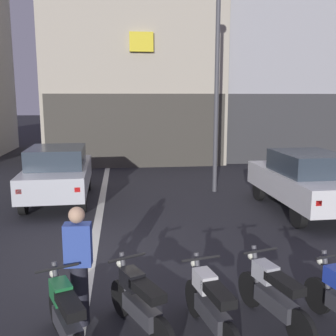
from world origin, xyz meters
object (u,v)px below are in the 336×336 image
at_px(street_lamp, 217,53).
at_px(motorcycle_black_row_left_mid, 139,302).
at_px(motorcycle_silver_row_right_mid, 273,294).
at_px(motorcycle_white_row_centre, 210,305).
at_px(car_white_parked_kerbside, 305,180).
at_px(person_by_motorcycles, 79,265).
at_px(car_silver_crossing_near, 58,172).
at_px(motorcycle_green_row_leftmost, 66,316).

bearing_deg(street_lamp, motorcycle_black_row_left_mid, -110.19).
bearing_deg(motorcycle_silver_row_right_mid, motorcycle_white_row_centre, -169.29).
distance_m(street_lamp, motorcycle_white_row_centre, 9.01).
bearing_deg(car_white_parked_kerbside, motorcycle_silver_row_right_mid, -119.38).
bearing_deg(motorcycle_silver_row_right_mid, motorcycle_black_row_left_mid, 179.96).
height_order(street_lamp, motorcycle_white_row_centre, street_lamp).
distance_m(street_lamp, motorcycle_silver_row_right_mid, 8.71).
bearing_deg(person_by_motorcycles, motorcycle_white_row_centre, -17.04).
distance_m(car_silver_crossing_near, person_by_motorcycles, 6.80).
bearing_deg(motorcycle_silver_row_right_mid, car_silver_crossing_near, 118.93).
relative_size(motorcycle_white_row_centre, person_by_motorcycles, 0.99).
distance_m(car_white_parked_kerbside, motorcycle_black_row_left_mid, 7.00).
xyz_separation_m(motorcycle_black_row_left_mid, motorcycle_silver_row_right_mid, (1.81, -0.00, 0.00)).
xyz_separation_m(car_silver_crossing_near, motorcycle_white_row_centre, (2.98, -7.20, -0.43)).
xyz_separation_m(car_silver_crossing_near, motorcycle_silver_row_right_mid, (3.88, -7.03, -0.43)).
bearing_deg(street_lamp, car_white_parked_kerbside, -53.36).
xyz_separation_m(street_lamp, motorcycle_white_row_centre, (-1.92, -7.87, -3.95)).
bearing_deg(street_lamp, person_by_motorcycles, -116.24).
bearing_deg(motorcycle_green_row_leftmost, motorcycle_black_row_left_mid, 14.63).
xyz_separation_m(car_white_parked_kerbside, motorcycle_green_row_leftmost, (-5.62, -5.39, -0.43)).
bearing_deg(motorcycle_black_row_left_mid, motorcycle_white_row_centre, -10.74).
bearing_deg(car_silver_crossing_near, person_by_motorcycles, -79.17).
bearing_deg(motorcycle_green_row_leftmost, car_white_parked_kerbside, 43.81).
xyz_separation_m(car_white_parked_kerbside, street_lamp, (-1.89, 2.54, 3.52)).
height_order(street_lamp, motorcycle_silver_row_right_mid, street_lamp).
xyz_separation_m(street_lamp, motorcycle_black_row_left_mid, (-2.83, -7.70, -3.95)).
relative_size(street_lamp, motorcycle_green_row_leftmost, 4.64).
bearing_deg(motorcycle_black_row_left_mid, motorcycle_green_row_leftmost, -165.37).
bearing_deg(motorcycle_silver_row_right_mid, motorcycle_green_row_leftmost, -175.06).
relative_size(motorcycle_green_row_leftmost, person_by_motorcycles, 0.94).
height_order(car_white_parked_kerbside, street_lamp, street_lamp).
distance_m(car_silver_crossing_near, motorcycle_green_row_leftmost, 7.37).
distance_m(street_lamp, motorcycle_green_row_leftmost, 9.62).
height_order(car_white_parked_kerbside, motorcycle_white_row_centre, car_white_parked_kerbside).
bearing_deg(motorcycle_black_row_left_mid, person_by_motorcycles, 156.21).
bearing_deg(motorcycle_white_row_centre, person_by_motorcycles, 162.96).
height_order(street_lamp, motorcycle_green_row_leftmost, street_lamp).
height_order(car_white_parked_kerbside, motorcycle_black_row_left_mid, car_white_parked_kerbside).
distance_m(motorcycle_silver_row_right_mid, person_by_motorcycles, 2.66).
relative_size(car_white_parked_kerbside, street_lamp, 0.57).
distance_m(motorcycle_black_row_left_mid, motorcycle_silver_row_right_mid, 1.81).
relative_size(car_silver_crossing_near, motorcycle_silver_row_right_mid, 2.54).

